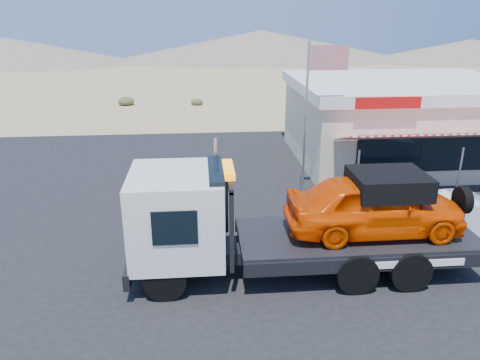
{
  "coord_description": "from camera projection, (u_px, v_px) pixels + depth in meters",
  "views": [
    {
      "loc": [
        0.68,
        -12.75,
        7.11
      ],
      "look_at": [
        2.01,
        2.47,
        1.5
      ],
      "focal_mm": 35.0,
      "sensor_mm": 36.0,
      "label": 1
    }
  ],
  "objects": [
    {
      "name": "asphalt_lot",
      "position": [
        238.0,
        213.0,
        17.28
      ],
      "size": [
        32.0,
        24.0,
        0.02
      ],
      "primitive_type": "cube",
      "color": "black",
      "rests_on": "ground"
    },
    {
      "name": "ground",
      "position": [
        182.0,
        255.0,
        14.31
      ],
      "size": [
        120.0,
        120.0,
        0.0
      ],
      "primitive_type": "plane",
      "color": "#A1835C",
      "rests_on": "ground"
    },
    {
      "name": "white_sedan",
      "position": [
        470.0,
        216.0,
        15.35
      ],
      "size": [
        4.25,
        1.64,
        1.38
      ],
      "primitive_type": "imported",
      "rotation": [
        0.0,
        0.0,
        1.53
      ],
      "color": "white",
      "rests_on": "asphalt_lot"
    },
    {
      "name": "tow_truck",
      "position": [
        295.0,
        216.0,
        12.91
      ],
      "size": [
        9.57,
        2.84,
        3.2
      ],
      "color": "black",
      "rests_on": "asphalt_lot"
    },
    {
      "name": "distant_hills",
      "position": [
        122.0,
        49.0,
        64.43
      ],
      "size": [
        126.0,
        48.0,
        4.2
      ],
      "color": "#726B59",
      "rests_on": "ground"
    },
    {
      "name": "jerky_store",
      "position": [
        401.0,
        120.0,
        22.88
      ],
      "size": [
        10.4,
        9.97,
        3.9
      ],
      "color": "beige",
      "rests_on": "asphalt_lot"
    },
    {
      "name": "flagpole",
      "position": [
        312.0,
        103.0,
        17.63
      ],
      "size": [
        1.55,
        0.1,
        6.0
      ],
      "color": "#99999E",
      "rests_on": "asphalt_lot"
    }
  ]
}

